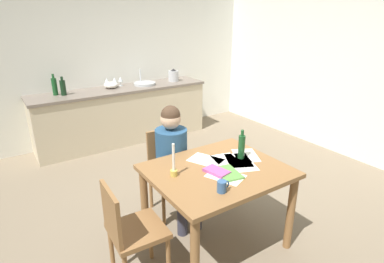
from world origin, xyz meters
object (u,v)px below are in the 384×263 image
(chair_at_table, at_px, (169,167))
(person_seated, at_px, (174,157))
(dining_table, at_px, (217,181))
(wine_bottle_on_table, at_px, (242,146))
(bottle_oil, at_px, (55,86))
(mixing_bowl, at_px, (111,85))
(wine_glass_by_kettle, at_px, (115,80))
(chair_side_empty, at_px, (130,230))
(bottle_vinegar, at_px, (63,87))
(book_cookery, at_px, (217,171))
(stovetop_kettle, at_px, (173,76))
(book_magazine, at_px, (228,173))
(wine_glass_near_sink, at_px, (120,79))
(sink_unit, at_px, (145,83))
(coffee_mug, at_px, (222,186))
(wine_glass_back_left, at_px, (107,81))
(candlestick, at_px, (174,167))

(chair_at_table, xyz_separation_m, person_seated, (-0.01, -0.15, 0.18))
(person_seated, bearing_deg, dining_table, -80.61)
(wine_bottle_on_table, xyz_separation_m, bottle_oil, (-1.02, 2.90, 0.15))
(mixing_bowl, distance_m, wine_glass_by_kettle, 0.13)
(chair_side_empty, relative_size, bottle_oil, 2.86)
(bottle_vinegar, relative_size, wine_glass_by_kettle, 1.77)
(book_cookery, height_order, wine_glass_by_kettle, wine_glass_by_kettle)
(chair_at_table, height_order, stovetop_kettle, stovetop_kettle)
(book_cookery, relative_size, mixing_bowl, 0.95)
(dining_table, distance_m, wine_glass_by_kettle, 3.05)
(person_seated, height_order, wine_glass_by_kettle, person_seated)
(book_cookery, xyz_separation_m, wine_bottle_on_table, (0.36, 0.10, 0.10))
(book_magazine, distance_m, bottle_oil, 3.16)
(chair_at_table, xyz_separation_m, book_magazine, (0.10, -0.84, 0.28))
(book_magazine, distance_m, wine_glass_near_sink, 3.16)
(bottle_vinegar, bearing_deg, dining_table, -78.03)
(wine_bottle_on_table, relative_size, bottle_oil, 0.90)
(bottle_vinegar, bearing_deg, book_magazine, -78.16)
(dining_table, relative_size, mixing_bowl, 5.14)
(bottle_oil, bearing_deg, sink_unit, -3.10)
(coffee_mug, bearing_deg, person_seated, 83.43)
(person_seated, height_order, wine_glass_near_sink, person_seated)
(coffee_mug, distance_m, bottle_oil, 3.30)
(wine_glass_back_left, bearing_deg, stovetop_kettle, -7.44)
(bottle_vinegar, relative_size, stovetop_kettle, 1.24)
(person_seated, bearing_deg, chair_at_table, 86.25)
(wine_bottle_on_table, height_order, wine_glass_by_kettle, wine_glass_by_kettle)
(chair_side_empty, xyz_separation_m, sink_unit, (1.51, 2.89, 0.42))
(mixing_bowl, bearing_deg, dining_table, -92.44)
(candlestick, relative_size, wine_glass_near_sink, 1.86)
(coffee_mug, relative_size, candlestick, 0.38)
(sink_unit, distance_m, wine_glass_back_left, 0.62)
(book_magazine, height_order, bottle_vinegar, bottle_vinegar)
(chair_side_empty, distance_m, wine_glass_by_kettle, 3.25)
(dining_table, height_order, stovetop_kettle, stovetop_kettle)
(dining_table, relative_size, wine_glass_near_sink, 7.42)
(dining_table, xyz_separation_m, person_seated, (-0.09, 0.57, 0.03))
(dining_table, distance_m, book_cookery, 0.15)
(sink_unit, xyz_separation_m, wine_glass_by_kettle, (-0.46, 0.15, 0.09))
(chair_side_empty, height_order, sink_unit, sink_unit)
(book_cookery, height_order, wine_glass_back_left, wine_glass_back_left)
(book_cookery, height_order, sink_unit, sink_unit)
(bottle_oil, relative_size, bottle_vinegar, 1.14)
(wine_bottle_on_table, bearing_deg, book_magazine, -150.29)
(sink_unit, distance_m, stovetop_kettle, 0.56)
(coffee_mug, height_order, sink_unit, sink_unit)
(person_seated, relative_size, chair_side_empty, 1.35)
(bottle_vinegar, bearing_deg, book_cookery, -79.13)
(person_seated, distance_m, stovetop_kettle, 2.67)
(chair_at_table, height_order, bottle_vinegar, bottle_vinegar)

